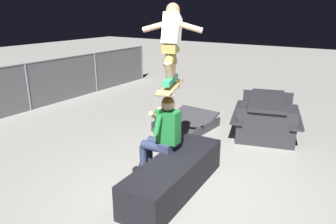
% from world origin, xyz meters
% --- Properties ---
extents(ground_plane, '(40.00, 40.00, 0.00)m').
position_xyz_m(ground_plane, '(0.00, 0.00, 0.00)').
color(ground_plane, gray).
extents(ledge_box_main, '(2.07, 0.73, 0.48)m').
position_xyz_m(ledge_box_main, '(-0.07, 0.13, 0.24)').
color(ledge_box_main, black).
rests_on(ledge_box_main, ground).
extents(person_sitting_on_ledge, '(0.59, 0.76, 1.32)m').
position_xyz_m(person_sitting_on_ledge, '(0.17, 0.51, 0.73)').
color(person_sitting_on_ledge, '#2D3856').
rests_on(person_sitting_on_ledge, ground).
extents(skateboard, '(1.03, 0.53, 0.13)m').
position_xyz_m(skateboard, '(0.33, 0.46, 1.41)').
color(skateboard, '#AD8451').
extents(skater_airborne, '(0.63, 0.86, 1.12)m').
position_xyz_m(skater_airborne, '(0.38, 0.48, 2.10)').
color(skater_airborne, '#2D9E66').
extents(kicker_ramp, '(1.32, 1.11, 0.41)m').
position_xyz_m(kicker_ramp, '(2.25, 1.26, 0.07)').
color(kicker_ramp, '#38383D').
rests_on(kicker_ramp, ground).
extents(picnic_table_back, '(2.00, 1.76, 0.75)m').
position_xyz_m(picnic_table_back, '(2.92, -0.28, 0.50)').
color(picnic_table_back, '#28282D').
rests_on(picnic_table_back, ground).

